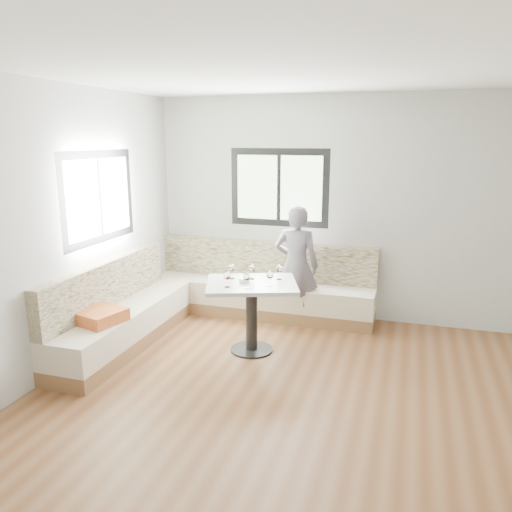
{
  "coord_description": "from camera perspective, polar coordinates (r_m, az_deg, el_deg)",
  "views": [
    {
      "loc": [
        0.74,
        -3.73,
        2.27
      ],
      "look_at": [
        -0.81,
        1.21,
        1.05
      ],
      "focal_mm": 35.0,
      "sensor_mm": 36.0,
      "label": 1
    }
  ],
  "objects": [
    {
      "name": "person",
      "position": [
        6.14,
        4.64,
        -1.08
      ],
      "size": [
        0.55,
        0.37,
        1.5
      ],
      "primitive_type": "imported",
      "rotation": [
        0.0,
        0.0,
        3.16
      ],
      "color": "slate",
      "rests_on": "ground"
    },
    {
      "name": "banquette",
      "position": [
        6.15,
        -5.85,
        -5.12
      ],
      "size": [
        2.9,
        2.8,
        0.95
      ],
      "color": "brown",
      "rests_on": "ground"
    },
    {
      "name": "wine_glass_f",
      "position": [
        5.42,
        -2.76,
        -1.42
      ],
      "size": [
        0.08,
        0.08,
        0.17
      ],
      "color": "white",
      "rests_on": "table"
    },
    {
      "name": "room",
      "position": [
        3.99,
        5.12,
        0.81
      ],
      "size": [
        5.01,
        5.01,
        2.81
      ],
      "color": "brown",
      "rests_on": "ground"
    },
    {
      "name": "table",
      "position": [
        5.37,
        -0.51,
        -5.04
      ],
      "size": [
        1.14,
        1.01,
        0.78
      ],
      "rotation": [
        0.0,
        0.0,
        0.34
      ],
      "color": "black",
      "rests_on": "ground"
    },
    {
      "name": "wine_glass_b",
      "position": [
        5.08,
        -1.08,
        -2.43
      ],
      "size": [
        0.08,
        0.08,
        0.17
      ],
      "color": "white",
      "rests_on": "table"
    },
    {
      "name": "olive_ramekin",
      "position": [
        5.32,
        -1.34,
        -2.75
      ],
      "size": [
        0.11,
        0.11,
        0.05
      ],
      "color": "white",
      "rests_on": "table"
    },
    {
      "name": "wine_glass_c",
      "position": [
        5.15,
        1.6,
        -2.21
      ],
      "size": [
        0.08,
        0.08,
        0.17
      ],
      "color": "white",
      "rests_on": "table"
    },
    {
      "name": "wine_glass_e",
      "position": [
        5.39,
        2.68,
        -1.5
      ],
      "size": [
        0.08,
        0.08,
        0.17
      ],
      "color": "white",
      "rests_on": "table"
    },
    {
      "name": "wine_glass_a",
      "position": [
        5.12,
        -3.3,
        -2.31
      ],
      "size": [
        0.08,
        0.08,
        0.17
      ],
      "color": "white",
      "rests_on": "table"
    },
    {
      "name": "wine_glass_d",
      "position": [
        5.41,
        -0.48,
        -1.45
      ],
      "size": [
        0.08,
        0.08,
        0.17
      ],
      "color": "white",
      "rests_on": "table"
    }
  ]
}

